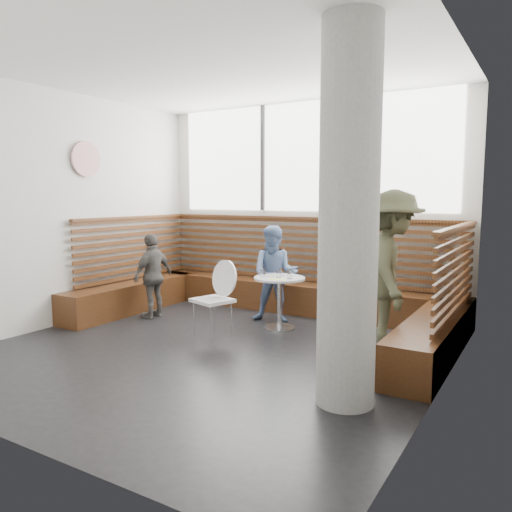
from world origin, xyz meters
The scene contains 15 objects.
room centered at (0.00, 0.00, 1.60)m, with size 5.00×5.00×3.20m.
booth centered at (0.00, 1.77, 0.41)m, with size 5.00×2.50×1.44m.
concrete_column centered at (1.85, -0.60, 1.60)m, with size 0.50×0.50×3.20m, color gray.
wall_art centered at (-2.46, 0.40, 2.30)m, with size 0.50×0.50×0.03m, color white.
cafe_table centered at (0.21, 1.26, 0.50)m, with size 0.68×0.68×0.70m.
cafe_chair centered at (-0.31, 0.53, 0.57)m, with size 0.46×0.45×0.97m.
adult_man centered at (1.74, 1.14, 0.93)m, with size 1.20×0.69×1.85m, color #3D3F2A.
child_back centered at (-0.03, 1.58, 0.68)m, with size 0.66×0.52×1.37m, color #617BA9.
child_left centered at (-1.68, 0.87, 0.62)m, with size 0.73×0.30×1.24m, color #57534F.
plate_near centered at (0.06, 1.31, 0.71)m, with size 0.18×0.18×0.01m, color white.
plate_far centered at (0.25, 1.45, 0.71)m, with size 0.18×0.18×0.01m, color white.
glass_left centered at (0.01, 1.16, 0.75)m, with size 0.07×0.07×0.10m, color white.
glass_mid centered at (0.22, 1.22, 0.76)m, with size 0.07×0.07×0.11m, color white.
glass_right centered at (0.38, 1.25, 0.76)m, with size 0.07×0.07×0.12m, color white.
menu_card centered at (0.27, 1.09, 0.70)m, with size 0.22×0.15×0.00m, color #A5C64C.
Camera 1 is at (3.31, -4.54, 1.78)m, focal length 35.00 mm.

